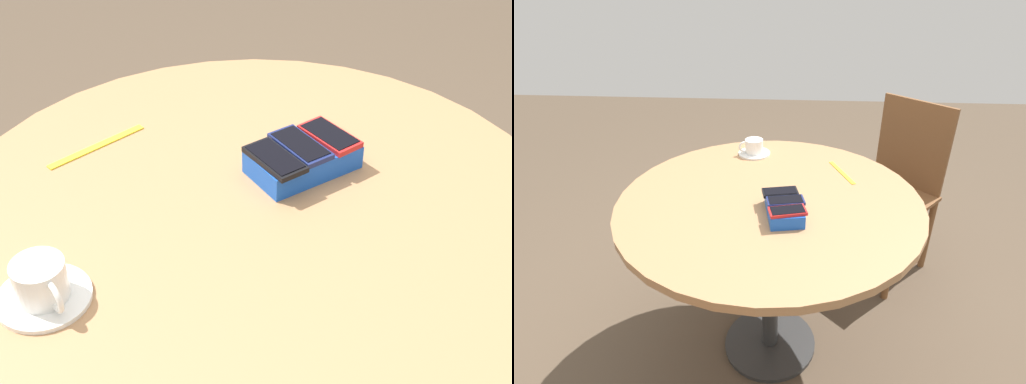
# 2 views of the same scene
# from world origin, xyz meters

# --- Properties ---
(round_table) EXTENTS (1.11, 1.11, 0.78)m
(round_table) POSITION_xyz_m (0.00, 0.00, 0.68)
(round_table) COLOR #2D2D2D
(round_table) RESTS_ON ground_plane
(phone_box) EXTENTS (0.21, 0.15, 0.05)m
(phone_box) POSITION_xyz_m (-0.12, -0.06, 0.81)
(phone_box) COLOR blue
(phone_box) RESTS_ON round_table
(phone_red) EXTENTS (0.09, 0.13, 0.01)m
(phone_red) POSITION_xyz_m (-0.18, -0.07, 0.84)
(phone_red) COLOR red
(phone_red) RESTS_ON phone_box
(phone_navy) EXTENTS (0.08, 0.14, 0.01)m
(phone_navy) POSITION_xyz_m (-0.11, -0.06, 0.84)
(phone_navy) COLOR navy
(phone_navy) RESTS_ON phone_box
(phone_black) EXTENTS (0.08, 0.13, 0.01)m
(phone_black) POSITION_xyz_m (-0.05, -0.04, 0.84)
(phone_black) COLOR black
(phone_black) RESTS_ON phone_box
(saucer) EXTENTS (0.14, 0.14, 0.01)m
(saucer) POSITION_xyz_m (0.39, 0.10, 0.79)
(saucer) COLOR white
(saucer) RESTS_ON round_table
(coffee_cup) EXTENTS (0.08, 0.11, 0.06)m
(coffee_cup) POSITION_xyz_m (0.39, 0.10, 0.82)
(coffee_cup) COLOR white
(coffee_cup) RESTS_ON saucer
(lanyard_strap) EXTENTS (0.21, 0.09, 0.00)m
(lanyard_strap) POSITION_xyz_m (0.22, -0.28, 0.79)
(lanyard_strap) COLOR yellow
(lanyard_strap) RESTS_ON round_table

